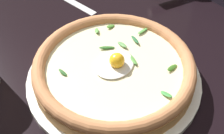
% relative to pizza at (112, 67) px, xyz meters
% --- Properties ---
extents(ground_plane, '(2.40, 2.40, 0.03)m').
position_rel_pizza_xyz_m(ground_plane, '(0.04, 0.00, -0.05)').
color(ground_plane, black).
rests_on(ground_plane, ground).
extents(pizza_plate, '(0.33, 0.33, 0.01)m').
position_rel_pizza_xyz_m(pizza_plate, '(0.00, -0.00, -0.03)').
color(pizza_plate, white).
rests_on(pizza_plate, ground).
extents(pizza, '(0.30, 0.30, 0.06)m').
position_rel_pizza_xyz_m(pizza, '(0.00, 0.00, 0.00)').
color(pizza, '#C08347').
rests_on(pizza, pizza_plate).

